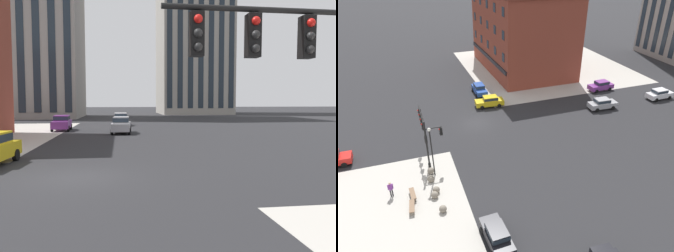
# 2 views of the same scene
# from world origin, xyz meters

# --- Properties ---
(ground_plane) EXTENTS (320.00, 320.00, 0.00)m
(ground_plane) POSITION_xyz_m (0.00, 0.00, 0.00)
(ground_plane) COLOR #262628
(sidewalk_corner_slab) EXTENTS (20.00, 19.00, 0.02)m
(sidewalk_corner_slab) POSITION_xyz_m (16.00, -14.50, 0.00)
(sidewalk_corner_slab) COLOR #B7B2A8
(sidewalk_corner_slab) RESTS_ON ground
(sidewalk_far_corner) EXTENTS (32.00, 32.00, 0.02)m
(sidewalk_far_corner) POSITION_xyz_m (-20.00, 20.00, 0.00)
(sidewalk_far_corner) COLOR #B7B2A8
(sidewalk_far_corner) RESTS_ON ground
(traffic_signal_main) EXTENTS (5.76, 2.09, 5.84)m
(traffic_signal_main) POSITION_xyz_m (6.86, -7.57, 3.89)
(traffic_signal_main) COLOR black
(traffic_signal_main) RESTS_ON ground
(bollard_sphere_curb_a) EXTENTS (0.72, 0.72, 0.72)m
(bollard_sphere_curb_a) POSITION_xyz_m (9.58, -7.79, 0.36)
(bollard_sphere_curb_a) COLOR gray
(bollard_sphere_curb_a) RESTS_ON ground
(bollard_sphere_curb_b) EXTENTS (0.72, 0.72, 0.72)m
(bollard_sphere_curb_b) POSITION_xyz_m (11.00, -7.97, 0.36)
(bollard_sphere_curb_b) COLOR gray
(bollard_sphere_curb_b) RESTS_ON ground
(bollard_sphere_curb_c) EXTENTS (0.72, 0.72, 0.72)m
(bollard_sphere_curb_c) POSITION_xyz_m (12.98, -7.71, 0.36)
(bollard_sphere_curb_c) COLOR gray
(bollard_sphere_curb_c) RESTS_ON ground
(bollard_sphere_curb_d) EXTENTS (0.72, 0.72, 0.72)m
(bollard_sphere_curb_d) POSITION_xyz_m (13.69, -7.97, 0.36)
(bollard_sphere_curb_d) COLOR gray
(bollard_sphere_curb_d) RESTS_ON ground
(bollard_sphere_curb_e) EXTENTS (0.72, 0.72, 0.72)m
(bollard_sphere_curb_e) POSITION_xyz_m (15.94, -7.55, 0.36)
(bollard_sphere_curb_e) COLOR gray
(bollard_sphere_curb_e) RESTS_ON ground
(bench_near_signal) EXTENTS (1.83, 0.60, 0.49)m
(bench_near_signal) POSITION_xyz_m (12.84, -10.03, 0.33)
(bench_near_signal) COLOR brown
(bench_near_signal) RESTS_ON ground
(bench_mid_block) EXTENTS (1.84, 0.64, 0.49)m
(bench_mid_block) POSITION_xyz_m (14.65, -10.26, 0.33)
(bench_mid_block) COLOR brown
(bench_mid_block) RESTS_ON ground
(pedestrian_near_bench) EXTENTS (0.26, 0.54, 1.75)m
(pedestrian_near_bench) POSITION_xyz_m (12.05, -11.99, 1.01)
(pedestrian_near_bench) COLOR black
(pedestrian_near_bench) RESTS_ON ground
(street_lamp_corner_near) EXTENTS (0.36, 0.36, 5.91)m
(street_lamp_corner_near) POSITION_xyz_m (10.00, -7.41, 3.66)
(street_lamp_corner_near) COLOR black
(street_lamp_corner_near) RESTS_ON ground
(car_main_northbound_near) EXTENTS (2.07, 4.49, 1.68)m
(car_main_northbound_near) POSITION_xyz_m (1.93, 19.51, 0.92)
(car_main_northbound_near) COLOR #99999E
(car_main_northbound_near) RESTS_ON ground
(car_main_northbound_far) EXTENTS (2.11, 4.51, 1.68)m
(car_main_northbound_far) POSITION_xyz_m (-4.76, 3.43, 0.92)
(car_main_northbound_far) COLOR gold
(car_main_northbound_far) RESTS_ON ground
(car_main_southbound_near) EXTENTS (4.40, 1.90, 1.68)m
(car_main_southbound_near) POSITION_xyz_m (-10.19, 3.26, 0.92)
(car_main_southbound_near) COLOR #23479E
(car_main_southbound_near) RESTS_ON ground
(car_main_southbound_far) EXTENTS (1.97, 4.44, 1.68)m
(car_main_southbound_far) POSITION_xyz_m (1.88, 30.58, 0.92)
(car_main_southbound_far) COLOR silver
(car_main_southbound_far) RESTS_ON ground
(car_cross_eastbound) EXTENTS (4.47, 2.02, 1.68)m
(car_cross_eastbound) POSITION_xyz_m (21.08, -3.90, 0.92)
(car_cross_eastbound) COLOR black
(car_cross_eastbound) RESTS_ON ground
(car_cross_westbound) EXTENTS (2.04, 4.47, 1.68)m
(car_cross_westbound) POSITION_xyz_m (-4.53, 23.66, 0.92)
(car_cross_westbound) COLOR #7A3389
(car_cross_westbound) RESTS_ON ground
(storefront_block_near_corner) EXTENTS (23.07, 14.49, 15.41)m
(storefront_block_near_corner) POSITION_xyz_m (-20.31, 15.05, 7.71)
(storefront_block_near_corner) COLOR brown
(storefront_block_near_corner) RESTS_ON ground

